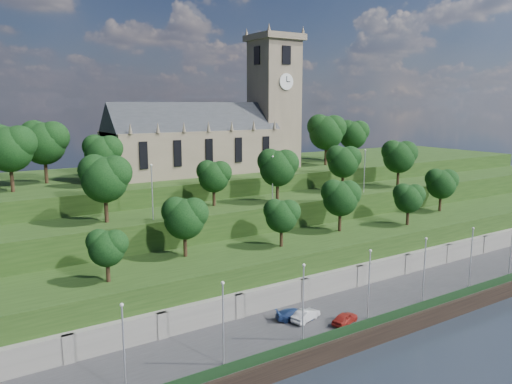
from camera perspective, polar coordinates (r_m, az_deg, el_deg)
ground at (r=64.72m, az=15.49°, el=-15.78°), size 320.00×320.00×0.00m
promenade at (r=68.04m, az=11.68°, el=-13.37°), size 160.00×12.00×2.00m
quay_wall at (r=64.23m, az=15.57°, el=-14.91°), size 160.00×0.50×2.20m
fence at (r=64.01m, az=15.19°, el=-13.51°), size 160.00×0.10×1.20m
retaining_wall at (r=71.52m, az=8.33°, el=-10.78°), size 160.00×2.10×5.00m
embankment_lower at (r=75.38m, az=5.33°, el=-8.39°), size 160.00×12.00×8.00m
embankment_upper at (r=83.36m, az=0.70°, el=-5.10°), size 160.00×10.00×12.00m
hilltop at (r=100.75m, az=-5.87°, el=-1.61°), size 160.00×32.00×15.00m
church at (r=95.61m, az=-4.52°, el=6.87°), size 38.60×12.35×27.60m
trees_lower at (r=76.33m, az=8.06°, el=-1.11°), size 68.35×9.01×8.22m
trees_upper at (r=82.03m, az=2.99°, el=3.11°), size 62.50×8.42×9.23m
trees_hilltop at (r=94.96m, az=-3.61°, el=6.38°), size 76.51×16.04×10.65m
lamp_posts_promenade at (r=62.22m, az=12.81°, el=-9.73°), size 60.36×0.36×8.79m
lamp_posts_upper at (r=78.78m, az=1.91°, el=1.80°), size 40.36×0.36×7.77m
car_left at (r=62.00m, az=10.12°, el=-14.02°), size 4.31×2.75×1.37m
car_middle at (r=62.21m, az=5.70°, el=-13.81°), size 4.46×2.63×1.39m
car_right at (r=62.31m, az=4.44°, el=-13.77°), size 4.99×3.39×1.34m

